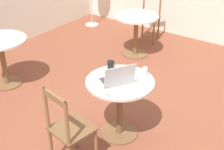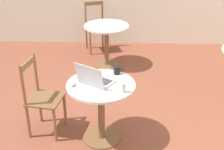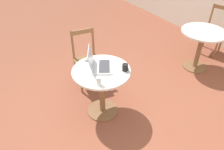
# 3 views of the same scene
# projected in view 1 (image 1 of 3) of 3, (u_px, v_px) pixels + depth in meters

# --- Properties ---
(ground_plane) EXTENTS (16.00, 16.00, 0.00)m
(ground_plane) POSITION_uv_depth(u_px,v_px,m) (127.00, 127.00, 3.90)
(ground_plane) COLOR brown
(cafe_table_near) EXTENTS (0.77, 0.77, 0.74)m
(cafe_table_near) POSITION_uv_depth(u_px,v_px,m) (120.00, 95.00, 3.53)
(cafe_table_near) COLOR brown
(cafe_table_near) RESTS_ON ground_plane
(cafe_table_mid) EXTENTS (0.77, 0.77, 0.74)m
(cafe_table_mid) POSITION_uv_depth(u_px,v_px,m) (136.00, 26.00, 5.47)
(cafe_table_mid) COLOR brown
(cafe_table_mid) RESTS_ON ground_plane
(cafe_table_far) EXTENTS (0.77, 0.77, 0.74)m
(cafe_table_far) POSITION_uv_depth(u_px,v_px,m) (1.00, 51.00, 4.56)
(cafe_table_far) COLOR brown
(cafe_table_far) RESTS_ON ground_plane
(chair_near_left) EXTENTS (0.45, 0.45, 0.94)m
(chair_near_left) POSITION_uv_depth(u_px,v_px,m) (69.00, 130.00, 3.14)
(chair_near_left) COLOR brown
(chair_near_left) RESTS_ON ground_plane
(chair_mid_right) EXTENTS (0.46, 0.46, 0.94)m
(chair_mid_right) POSITION_uv_depth(u_px,v_px,m) (149.00, 18.00, 6.13)
(chair_mid_right) COLOR brown
(chair_mid_right) RESTS_ON ground_plane
(laptop) EXTENTS (0.46, 0.44, 0.26)m
(laptop) POSITION_uv_depth(u_px,v_px,m) (116.00, 79.00, 3.37)
(laptop) COLOR #B7B7BC
(laptop) RESTS_ON cafe_table_near
(mouse) EXTENTS (0.06, 0.10, 0.03)m
(mouse) POSITION_uv_depth(u_px,v_px,m) (106.00, 93.00, 3.20)
(mouse) COLOR #B7B7BC
(mouse) RESTS_ON cafe_table_near
(mug) EXTENTS (0.11, 0.07, 0.10)m
(mug) POSITION_uv_depth(u_px,v_px,m) (111.00, 65.00, 3.67)
(mug) COLOR black
(mug) RESTS_ON cafe_table_near
(drinking_glass) EXTENTS (0.06, 0.06, 0.11)m
(drinking_glass) POSITION_uv_depth(u_px,v_px,m) (145.00, 72.00, 3.50)
(drinking_glass) COLOR silver
(drinking_glass) RESTS_ON cafe_table_near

